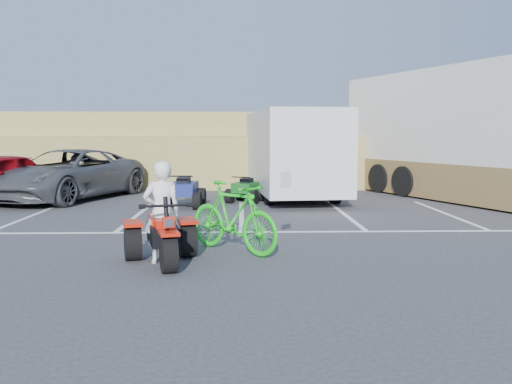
{
  "coord_description": "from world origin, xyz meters",
  "views": [
    {
      "loc": [
        -0.02,
        -9.05,
        2.09
      ],
      "look_at": [
        0.27,
        1.16,
        1.0
      ],
      "focal_mm": 38.0,
      "sensor_mm": 36.0,
      "label": 1
    }
  ],
  "objects_px": {
    "green_dirt_bike": "(233,217)",
    "cargo_trailer": "(293,152)",
    "rider": "(162,212)",
    "rv_motorhome": "(491,144)",
    "red_trike_atv": "(164,265)",
    "quad_atv_blue": "(184,207)",
    "quad_atv_green": "(247,202)",
    "grey_pickup": "(67,174)"
  },
  "relations": [
    {
      "from": "grey_pickup",
      "to": "cargo_trailer",
      "type": "relative_size",
      "value": 0.93
    },
    {
      "from": "grey_pickup",
      "to": "rv_motorhome",
      "type": "bearing_deg",
      "value": 15.63
    },
    {
      "from": "quad_atv_green",
      "to": "cargo_trailer",
      "type": "bearing_deg",
      "value": 54.66
    },
    {
      "from": "cargo_trailer",
      "to": "rv_motorhome",
      "type": "distance_m",
      "value": 6.08
    },
    {
      "from": "red_trike_atv",
      "to": "grey_pickup",
      "type": "distance_m",
      "value": 9.97
    },
    {
      "from": "cargo_trailer",
      "to": "quad_atv_blue",
      "type": "xyz_separation_m",
      "value": [
        -3.34,
        -2.11,
        -1.53
      ]
    },
    {
      "from": "quad_atv_green",
      "to": "quad_atv_blue",
      "type": "bearing_deg",
      "value": -125.17
    },
    {
      "from": "rider",
      "to": "quad_atv_green",
      "type": "height_order",
      "value": "rider"
    },
    {
      "from": "rv_motorhome",
      "to": "quad_atv_green",
      "type": "xyz_separation_m",
      "value": [
        -7.48,
        0.22,
        -1.78
      ]
    },
    {
      "from": "quad_atv_blue",
      "to": "green_dirt_bike",
      "type": "bearing_deg",
      "value": -72.74
    },
    {
      "from": "red_trike_atv",
      "to": "green_dirt_bike",
      "type": "relative_size",
      "value": 0.77
    },
    {
      "from": "red_trike_atv",
      "to": "rider",
      "type": "relative_size",
      "value": 0.97
    },
    {
      "from": "grey_pickup",
      "to": "cargo_trailer",
      "type": "height_order",
      "value": "cargo_trailer"
    },
    {
      "from": "rv_motorhome",
      "to": "green_dirt_bike",
      "type": "bearing_deg",
      "value": -160.47
    },
    {
      "from": "rv_motorhome",
      "to": "quad_atv_green",
      "type": "height_order",
      "value": "rv_motorhome"
    },
    {
      "from": "rv_motorhome",
      "to": "quad_atv_blue",
      "type": "bearing_deg",
      "value": 163.87
    },
    {
      "from": "green_dirt_bike",
      "to": "quad_atv_blue",
      "type": "height_order",
      "value": "green_dirt_bike"
    },
    {
      "from": "red_trike_atv",
      "to": "quad_atv_blue",
      "type": "relative_size",
      "value": 1.09
    },
    {
      "from": "red_trike_atv",
      "to": "rider",
      "type": "height_order",
      "value": "rider"
    },
    {
      "from": "cargo_trailer",
      "to": "rv_motorhome",
      "type": "xyz_separation_m",
      "value": [
        5.95,
        -1.18,
        0.25
      ]
    },
    {
      "from": "red_trike_atv",
      "to": "cargo_trailer",
      "type": "height_order",
      "value": "cargo_trailer"
    },
    {
      "from": "green_dirt_bike",
      "to": "grey_pickup",
      "type": "distance_m",
      "value": 9.69
    },
    {
      "from": "rv_motorhome",
      "to": "quad_atv_green",
      "type": "bearing_deg",
      "value": 156.47
    },
    {
      "from": "grey_pickup",
      "to": "quad_atv_green",
      "type": "distance_m",
      "value": 5.89
    },
    {
      "from": "rider",
      "to": "quad_atv_blue",
      "type": "bearing_deg",
      "value": -102.36
    },
    {
      "from": "red_trike_atv",
      "to": "cargo_trailer",
      "type": "xyz_separation_m",
      "value": [
        2.95,
        8.99,
        1.53
      ]
    },
    {
      "from": "rider",
      "to": "quad_atv_green",
      "type": "relative_size",
      "value": 1.3
    },
    {
      "from": "green_dirt_bike",
      "to": "quad_atv_green",
      "type": "bearing_deg",
      "value": 41.53
    },
    {
      "from": "red_trike_atv",
      "to": "grey_pickup",
      "type": "xyz_separation_m",
      "value": [
        -4.34,
        8.94,
        0.8
      ]
    },
    {
      "from": "red_trike_atv",
      "to": "grey_pickup",
      "type": "height_order",
      "value": "grey_pickup"
    },
    {
      "from": "green_dirt_bike",
      "to": "rv_motorhome",
      "type": "xyz_separation_m",
      "value": [
        7.81,
        6.88,
        1.15
      ]
    },
    {
      "from": "cargo_trailer",
      "to": "rv_motorhome",
      "type": "height_order",
      "value": "rv_motorhome"
    },
    {
      "from": "green_dirt_bike",
      "to": "cargo_trailer",
      "type": "relative_size",
      "value": 0.34
    },
    {
      "from": "red_trike_atv",
      "to": "quad_atv_green",
      "type": "bearing_deg",
      "value": 64.6
    },
    {
      "from": "rv_motorhome",
      "to": "quad_atv_blue",
      "type": "relative_size",
      "value": 7.84
    },
    {
      "from": "grey_pickup",
      "to": "quad_atv_blue",
      "type": "bearing_deg",
      "value": -7.11
    },
    {
      "from": "green_dirt_bike",
      "to": "grey_pickup",
      "type": "bearing_deg",
      "value": 78.29
    },
    {
      "from": "rv_motorhome",
      "to": "red_trike_atv",
      "type": "bearing_deg",
      "value": -160.62
    },
    {
      "from": "rider",
      "to": "green_dirt_bike",
      "type": "relative_size",
      "value": 0.79
    },
    {
      "from": "cargo_trailer",
      "to": "quad_atv_blue",
      "type": "distance_m",
      "value": 4.24
    },
    {
      "from": "quad_atv_blue",
      "to": "quad_atv_green",
      "type": "height_order",
      "value": "quad_atv_blue"
    },
    {
      "from": "cargo_trailer",
      "to": "red_trike_atv",
      "type": "bearing_deg",
      "value": -113.42
    }
  ]
}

